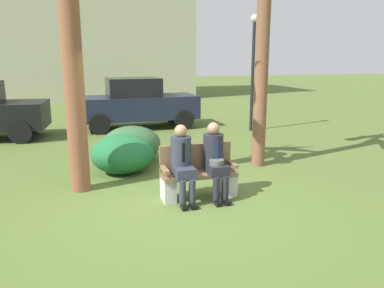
% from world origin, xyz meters
% --- Properties ---
extents(ground_plane, '(80.00, 80.00, 0.00)m').
position_xyz_m(ground_plane, '(0.00, 0.00, 0.00)').
color(ground_plane, '#53692E').
extents(park_bench, '(1.27, 0.44, 0.90)m').
position_xyz_m(park_bench, '(0.37, 0.25, 0.39)').
color(park_bench, brown).
rests_on(park_bench, ground).
extents(seated_man_left, '(0.34, 0.72, 1.28)m').
position_xyz_m(seated_man_left, '(0.06, 0.13, 0.71)').
color(seated_man_left, '#2D3342').
rests_on(seated_man_left, ground).
extents(seated_man_right, '(0.34, 0.72, 1.29)m').
position_xyz_m(seated_man_right, '(0.63, 0.12, 0.72)').
color(seated_man_right, '#23232D').
rests_on(seated_man_right, ground).
extents(shrub_near_bench, '(1.30, 1.19, 0.81)m').
position_xyz_m(shrub_near_bench, '(-0.69, 2.01, 0.41)').
color(shrub_near_bench, '#206636').
rests_on(shrub_near_bench, ground).
extents(shrub_mid_lawn, '(1.32, 1.21, 0.82)m').
position_xyz_m(shrub_mid_lawn, '(-0.39, 2.82, 0.41)').
color(shrub_mid_lawn, '#355D36').
rests_on(shrub_mid_lawn, ground).
extents(parked_car_far, '(3.94, 1.79, 1.68)m').
position_xyz_m(parked_car_far, '(0.43, 7.05, 0.84)').
color(parked_car_far, '#1E2338').
rests_on(parked_car_far, ground).
extents(street_lamp, '(0.24, 0.24, 3.64)m').
position_xyz_m(street_lamp, '(3.89, 5.50, 2.22)').
color(street_lamp, black).
rests_on(street_lamp, ground).
extents(building_backdrop, '(15.19, 6.44, 9.44)m').
position_xyz_m(building_backdrop, '(-2.07, 18.49, 4.75)').
color(building_backdrop, '#B1B091').
rests_on(building_backdrop, ground).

